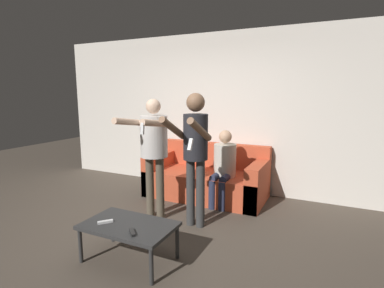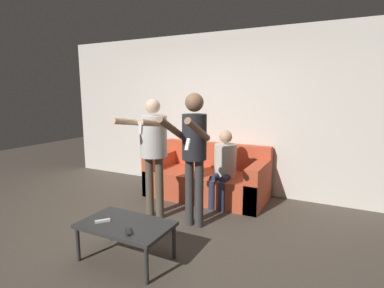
% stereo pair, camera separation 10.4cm
% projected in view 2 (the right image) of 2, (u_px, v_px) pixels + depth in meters
% --- Properties ---
extents(ground_plane, '(14.00, 14.00, 0.00)m').
position_uv_depth(ground_plane, '(149.00, 236.00, 3.59)').
color(ground_plane, '#4C4238').
extents(wall_back, '(6.40, 0.06, 2.70)m').
position_uv_depth(wall_back, '(217.00, 113.00, 5.22)').
color(wall_back, silver).
rests_on(wall_back, ground_plane).
extents(couch, '(1.92, 0.94, 0.84)m').
position_uv_depth(couch, '(208.00, 179.00, 4.94)').
color(couch, '#C64C2D').
rests_on(couch, ground_plane).
extents(person_standing_left, '(0.48, 0.74, 1.62)m').
position_uv_depth(person_standing_left, '(153.00, 144.00, 3.95)').
color(person_standing_left, brown).
rests_on(person_standing_left, ground_plane).
extents(person_standing_right, '(0.42, 0.70, 1.69)m').
position_uv_depth(person_standing_right, '(194.00, 145.00, 3.68)').
color(person_standing_right, '#383838').
rests_on(person_standing_right, ground_plane).
extents(person_seated, '(0.34, 0.55, 1.14)m').
position_uv_depth(person_seated, '(224.00, 164.00, 4.52)').
color(person_seated, '#282D47').
rests_on(person_seated, ground_plane).
extents(coffee_table, '(0.92, 0.57, 0.39)m').
position_uv_depth(coffee_table, '(126.00, 227.00, 3.03)').
color(coffee_table, '#2D2D2D').
rests_on(coffee_table, ground_plane).
extents(remote_near, '(0.13, 0.13, 0.02)m').
position_uv_depth(remote_near, '(128.00, 232.00, 2.81)').
color(remote_near, black).
rests_on(remote_near, coffee_table).
extents(remote_far, '(0.12, 0.14, 0.02)m').
position_uv_depth(remote_far, '(103.00, 221.00, 3.05)').
color(remote_far, white).
rests_on(remote_far, coffee_table).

